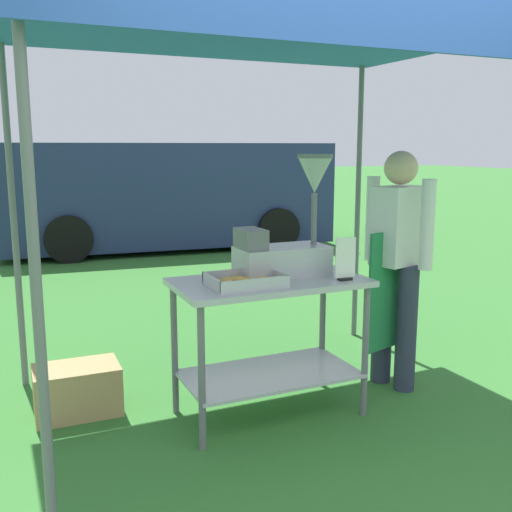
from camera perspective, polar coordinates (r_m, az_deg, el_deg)
The scene contains 9 objects.
ground_plane at distance 8.34m, azimuth -13.64°, elevation -1.17°, with size 70.00×70.00×0.00m, color #33702D.
stall_canopy at distance 3.61m, azimuth 0.70°, elevation 20.09°, with size 2.91×2.13×2.33m.
donut_cart at distance 3.61m, azimuth 1.30°, elevation -5.86°, with size 1.15×0.61×0.85m.
donut_tray at distance 3.39m, azimuth -0.97°, elevation -2.51°, with size 0.42×0.30×0.07m.
donut_fryer at distance 3.65m, azimuth 3.05°, elevation 1.81°, with size 0.61×0.28×0.74m.
menu_sign at distance 3.55m, azimuth 8.56°, elevation -0.57°, with size 0.13×0.05×0.26m.
vendor at distance 4.09m, azimuth 13.31°, elevation -0.15°, with size 0.47×0.53×1.61m.
supply_crate at distance 3.93m, azimuth -16.75°, elevation -12.18°, with size 0.52×0.34×0.30m.
van_navy at distance 9.93m, azimuth -8.63°, elevation 5.94°, with size 5.30×2.46×1.69m.
Camera 1 is at (-1.45, -2.05, 1.64)m, focal length 41.74 mm.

